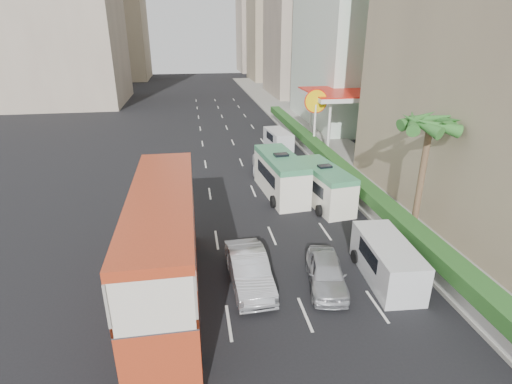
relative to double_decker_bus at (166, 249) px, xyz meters
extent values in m
plane|color=black|center=(6.00, 0.00, -2.53)|extent=(200.00, 200.00, 0.00)
cube|color=#AF381B|center=(0.00, 0.00, 0.00)|extent=(2.50, 11.00, 5.06)
imported|color=#BABDC2|center=(3.60, 0.50, -2.53)|extent=(1.87, 4.87, 1.58)
imported|color=#BABDC2|center=(7.09, -0.17, -2.53)|extent=(2.39, 4.35, 1.40)
imported|color=silver|center=(7.35, 16.34, -2.53)|extent=(2.81, 4.95, 1.30)
cube|color=silver|center=(7.43, 11.08, -1.08)|extent=(2.77, 6.71, 2.90)
cube|color=silver|center=(9.95, 9.06, -1.24)|extent=(2.72, 6.05, 2.59)
cube|color=silver|center=(10.09, -0.03, -1.57)|extent=(2.22, 4.89, 1.91)
cube|color=silver|center=(9.87, 23.04, -1.64)|extent=(2.27, 4.63, 1.78)
cube|color=#99968C|center=(15.00, 25.00, -2.44)|extent=(6.00, 120.00, 0.18)
cube|color=silver|center=(12.20, 14.00, -1.85)|extent=(0.30, 44.00, 1.00)
cube|color=#2D6626|center=(12.20, 14.00, -1.00)|extent=(1.10, 44.00, 0.70)
cylinder|color=brown|center=(13.80, 4.00, 0.85)|extent=(0.36, 0.36, 6.40)
cube|color=silver|center=(16.00, 23.00, 0.22)|extent=(6.50, 8.00, 5.50)
camera|label=1|loc=(1.39, -15.02, 8.50)|focal=28.00mm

